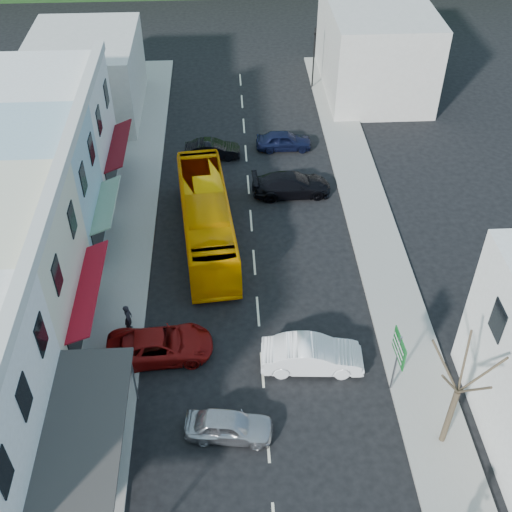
{
  "coord_description": "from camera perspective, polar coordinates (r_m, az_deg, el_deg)",
  "views": [
    {
      "loc": [
        -1.37,
        -20.07,
        24.73
      ],
      "look_at": [
        0.0,
        6.0,
        2.2
      ],
      "focal_mm": 45.0,
      "sensor_mm": 36.0,
      "label": 1
    }
  ],
  "objects": [
    {
      "name": "ground",
      "position": [
        31.88,
        0.57,
        -10.08
      ],
      "size": [
        120.0,
        120.0,
        0.0
      ],
      "primitive_type": "plane",
      "color": "black",
      "rests_on": "ground"
    },
    {
      "name": "sidewalk_left",
      "position": [
        39.37,
        -11.28,
        1.08
      ],
      "size": [
        3.0,
        52.0,
        0.15
      ],
      "primitive_type": "cube",
      "color": "gray",
      "rests_on": "ground"
    },
    {
      "name": "car_silver",
      "position": [
        29.15,
        -2.42,
        -14.79
      ],
      "size": [
        4.59,
        2.34,
        1.4
      ],
      "primitive_type": "imported",
      "rotation": [
        0.0,
        0.0,
        1.44
      ],
      "color": "#ABABB0",
      "rests_on": "ground"
    },
    {
      "name": "sidewalk_right",
      "position": [
        39.89,
        10.52,
        1.81
      ],
      "size": [
        3.0,
        52.0,
        0.15
      ],
      "primitive_type": "cube",
      "color": "gray",
      "rests_on": "ground"
    },
    {
      "name": "car_black_near",
      "position": [
        42.52,
        3.17,
        6.31
      ],
      "size": [
        4.57,
        2.02,
        1.4
      ],
      "primitive_type": "imported",
      "rotation": [
        0.0,
        0.0,
        1.61
      ],
      "color": "black",
      "rests_on": "ground"
    },
    {
      "name": "car_red",
      "position": [
        32.31,
        -8.52,
        -7.87
      ],
      "size": [
        4.72,
        2.22,
        1.4
      ],
      "primitive_type": "imported",
      "rotation": [
        0.0,
        0.0,
        1.64
      ],
      "color": "maroon",
      "rests_on": "ground"
    },
    {
      "name": "pedestrian_left",
      "position": [
        33.47,
        -11.29,
        -5.4
      ],
      "size": [
        0.44,
        0.63,
        1.7
      ],
      "primitive_type": "imported",
      "rotation": [
        0.0,
        0.0,
        1.5
      ],
      "color": "black",
      "rests_on": "sidewalk_left"
    },
    {
      "name": "car_navy_mid",
      "position": [
        47.34,
        2.49,
        10.24
      ],
      "size": [
        4.41,
        1.81,
        1.4
      ],
      "primitive_type": "imported",
      "rotation": [
        0.0,
        0.0,
        1.57
      ],
      "color": "black",
      "rests_on": "ground"
    },
    {
      "name": "street_tree",
      "position": [
        27.86,
        17.48,
        -11.45
      ],
      "size": [
        3.53,
        3.53,
        7.06
      ],
      "primitive_type": null,
      "rotation": [
        0.0,
        0.0,
        -0.32
      ],
      "color": "#342A1F",
      "rests_on": "ground"
    },
    {
      "name": "shopfront_row",
      "position": [
        34.39,
        -21.18,
        0.47
      ],
      "size": [
        8.25,
        30.0,
        8.0
      ],
      "color": "silver",
      "rests_on": "ground"
    },
    {
      "name": "direction_sign",
      "position": [
        30.42,
        12.32,
        -9.37
      ],
      "size": [
        0.39,
        1.67,
        3.65
      ],
      "primitive_type": null,
      "rotation": [
        0.0,
        0.0,
        0.06
      ],
      "color": "#0F5A1D",
      "rests_on": "ground"
    },
    {
      "name": "car_white",
      "position": [
        31.61,
        4.99,
        -8.91
      ],
      "size": [
        4.5,
        2.07,
        1.4
      ],
      "primitive_type": "imported",
      "rotation": [
        0.0,
        0.0,
        1.51
      ],
      "color": "white",
      "rests_on": "ground"
    },
    {
      "name": "bus",
      "position": [
        38.19,
        -4.43,
        3.28
      ],
      "size": [
        3.64,
        11.79,
        3.1
      ],
      "primitive_type": "imported",
      "rotation": [
        0.0,
        0.0,
        0.1
      ],
      "color": "#FD9F00",
      "rests_on": "ground"
    },
    {
      "name": "car_black_far",
      "position": [
        46.38,
        -3.91,
        9.48
      ],
      "size": [
        4.4,
        1.81,
        1.4
      ],
      "primitive_type": "imported",
      "rotation": [
        0.0,
        0.0,
        1.57
      ],
      "color": "black",
      "rests_on": "ground"
    },
    {
      "name": "traffic_signal",
      "position": [
        55.39,
        5.15,
        17.07
      ],
      "size": [
        0.84,
        1.2,
        5.18
      ],
      "primitive_type": null,
      "rotation": [
        0.0,
        0.0,
        2.99
      ],
      "color": "black",
      "rests_on": "ground"
    },
    {
      "name": "distant_block_left",
      "position": [
        52.93,
        -14.84,
        15.22
      ],
      "size": [
        8.0,
        10.0,
        6.0
      ],
      "primitive_type": "cube",
      "color": "#B7B2A8",
      "rests_on": "ground"
    },
    {
      "name": "distant_block_right",
      "position": [
        55.78,
        10.55,
        17.77
      ],
      "size": [
        8.0,
        12.0,
        7.0
      ],
      "primitive_type": "cube",
      "color": "#B7B2A8",
      "rests_on": "ground"
    }
  ]
}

